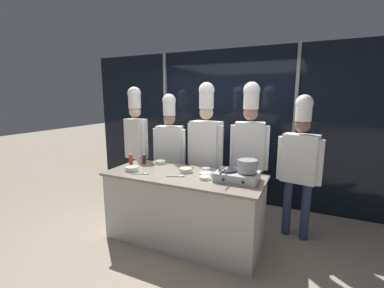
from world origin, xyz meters
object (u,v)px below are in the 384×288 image
object	(u,v)px
chef_apprentice	(300,158)
prep_bowl_onion	(206,174)
portable_stove	(237,176)
serving_spoon_solid	(144,174)
stock_pot	(247,166)
prep_bowl_ginger	(186,170)
chef_line	(206,143)
prep_bowl_mushrooms	(206,169)
squeeze_bottle_soy	(144,158)
chef_sous	(170,144)
squeeze_bottle_chili	(131,159)
prep_bowl_chicken	(205,177)
serving_spoon_slotted	(179,176)
prep_bowl_chili_flakes	(142,159)
chef_head	(136,135)
prep_bowl_shrimp	(132,168)
frying_pan	(228,168)
prep_bowl_scallions	(160,162)
chef_pastry	(249,143)

from	to	relation	value
chef_apprentice	prep_bowl_onion	bearing A→B (deg)	41.01
portable_stove	serving_spoon_solid	size ratio (longest dim) A/B	2.29
portable_stove	chef_apprentice	world-z (taller)	chef_apprentice
stock_pot	prep_bowl_onion	distance (m)	0.56
prep_bowl_ginger	chef_line	distance (m)	0.66
prep_bowl_onion	prep_bowl_mushrooms	size ratio (longest dim) A/B	1.43
squeeze_bottle_soy	chef_sous	xyz separation A→B (m)	(0.15, 0.51, 0.13)
squeeze_bottle_chili	prep_bowl_onion	world-z (taller)	squeeze_bottle_chili
prep_bowl_chicken	portable_stove	bearing A→B (deg)	16.00
prep_bowl_ginger	serving_spoon_slotted	size ratio (longest dim) A/B	0.78
prep_bowl_chili_flakes	serving_spoon_solid	size ratio (longest dim) A/B	0.55
stock_pot	prep_bowl_ginger	bearing A→B (deg)	175.67
prep_bowl_mushrooms	chef_head	size ratio (longest dim) A/B	0.06
serving_spoon_slotted	prep_bowl_shrimp	bearing A→B (deg)	-176.94
serving_spoon_solid	prep_bowl_ginger	bearing A→B (deg)	34.17
frying_pan	prep_bowl_chili_flakes	world-z (taller)	frying_pan
chef_sous	chef_apprentice	xyz separation A→B (m)	(1.96, -0.03, -0.02)
squeeze_bottle_soy	chef_line	bearing A→B (deg)	30.76
prep_bowl_onion	prep_bowl_mushrooms	xyz separation A→B (m)	(-0.07, 0.19, 0.00)
squeeze_bottle_soy	prep_bowl_scallions	distance (m)	0.25
portable_stove	prep_bowl_scallions	size ratio (longest dim) A/B	3.35
prep_bowl_onion	prep_bowl_chili_flakes	bearing A→B (deg)	167.66
squeeze_bottle_chili	prep_bowl_mushrooms	bearing A→B (deg)	8.94
prep_bowl_shrimp	chef_sous	world-z (taller)	chef_sous
chef_pastry	squeeze_bottle_soy	bearing A→B (deg)	12.08
chef_apprentice	chef_sous	bearing A→B (deg)	9.39
frying_pan	chef_pastry	distance (m)	0.81
squeeze_bottle_chili	chef_apprentice	xyz separation A→B (m)	(2.24, 0.61, 0.10)
prep_bowl_chili_flakes	chef_pastry	distance (m)	1.63
squeeze_bottle_chili	chef_apprentice	distance (m)	2.32
serving_spoon_slotted	chef_sous	distance (m)	1.08
prep_bowl_shrimp	serving_spoon_solid	xyz separation A→B (m)	(0.23, -0.06, -0.03)
prep_bowl_chicken	chef_line	world-z (taller)	chef_line
stock_pot	squeeze_bottle_soy	size ratio (longest dim) A/B	1.48
prep_bowl_shrimp	prep_bowl_scallions	bearing A→B (deg)	71.63
serving_spoon_slotted	chef_head	xyz separation A→B (m)	(-1.27, 0.84, 0.33)
prep_bowl_chicken	prep_bowl_ginger	bearing A→B (deg)	153.79
prep_bowl_scallions	chef_apprentice	xyz separation A→B (m)	(1.88, 0.39, 0.17)
prep_bowl_mushrooms	chef_line	distance (m)	0.54
prep_bowl_chicken	serving_spoon_slotted	size ratio (longest dim) A/B	0.63
prep_bowl_chili_flakes	prep_bowl_shrimp	size ratio (longest dim) A/B	0.69
frying_pan	chef_sous	world-z (taller)	chef_sous
prep_bowl_onion	prep_bowl_scallions	world-z (taller)	prep_bowl_scallions
prep_bowl_scallions	chef_apprentice	size ratio (longest dim) A/B	0.08
prep_bowl_shrimp	chef_pastry	bearing A→B (deg)	35.47
frying_pan	chef_line	world-z (taller)	chef_line
stock_pot	prep_bowl_chili_flakes	bearing A→B (deg)	169.95
prep_bowl_scallions	prep_bowl_mushrooms	bearing A→B (deg)	-3.55
chef_line	squeeze_bottle_chili	bearing A→B (deg)	41.35
prep_bowl_ginger	chef_pastry	xyz separation A→B (m)	(0.67, 0.72, 0.29)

